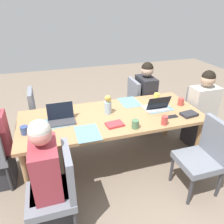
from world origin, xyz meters
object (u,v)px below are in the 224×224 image
object	(u,v)px
person_head_right_left_near	(201,114)
person_far_left_mid	(145,101)
dining_table	(112,120)
coffee_mug_centre_left	(135,124)
chair_near_right_far	(205,154)
book_blue_cover	(115,124)
coffee_mug_near_right	(25,130)
laptop_head_right_left_near	(156,106)
coffee_mug_centre_right	(181,102)
chair_far_right_mid	(42,114)
coffee_mug_far_left	(165,120)
flower_vase	(108,104)
coffee_mug_near_left	(157,97)
book_red_cover	(189,114)
phone_black	(172,117)
laptop_head_left_right_near	(61,118)
chair_far_left_mid	(139,102)
person_near_left_far	(49,183)
chair_head_right_left_near	(201,113)
chair_near_left_far	(58,188)

from	to	relation	value
person_head_right_left_near	person_far_left_mid	xyz separation A→B (m)	(-0.62, 0.67, 0.00)
dining_table	coffee_mug_centre_left	size ratio (longest dim) A/B	23.24
chair_near_right_far	book_blue_cover	xyz separation A→B (m)	(-0.90, 0.52, 0.25)
person_far_left_mid	coffee_mug_near_right	bearing A→B (deg)	-155.78
laptop_head_right_left_near	coffee_mug_centre_right	distance (m)	0.39
chair_far_right_mid	coffee_mug_near_right	distance (m)	0.96
person_head_right_left_near	coffee_mug_far_left	size ratio (longest dim) A/B	11.03
flower_vase	coffee_mug_near_left	distance (m)	0.84
book_red_cover	book_blue_cover	distance (m)	0.98
chair_near_right_far	coffee_mug_centre_right	xyz separation A→B (m)	(0.15, 0.78, 0.29)
coffee_mug_near_right	phone_black	xyz separation A→B (m)	(1.75, -0.13, -0.04)
laptop_head_right_left_near	laptop_head_left_right_near	size ratio (longest dim) A/B	1.00
chair_far_right_mid	coffee_mug_centre_left	distance (m)	1.58
chair_far_left_mid	coffee_mug_centre_right	world-z (taller)	chair_far_left_mid
person_near_left_far	flower_vase	world-z (taller)	person_near_left_far
chair_far_left_mid	chair_near_right_far	size ratio (longest dim) A/B	1.00
chair_head_right_left_near	laptop_head_right_left_near	xyz separation A→B (m)	(-0.86, -0.12, 0.28)
book_red_cover	phone_black	xyz separation A→B (m)	(-0.23, 0.03, -0.01)
laptop_head_right_left_near	phone_black	bearing A→B (deg)	-70.43
dining_table	coffee_mug_far_left	distance (m)	0.67
person_head_right_left_near	phone_black	world-z (taller)	person_head_right_left_near
person_near_left_far	chair_head_right_left_near	bearing A→B (deg)	19.90
book_red_cover	dining_table	bearing A→B (deg)	155.45
coffee_mug_near_left	coffee_mug_centre_right	world-z (taller)	coffee_mug_centre_right
chair_head_right_left_near	chair_far_right_mid	size ratio (longest dim) A/B	1.00
laptop_head_left_right_near	dining_table	bearing A→B (deg)	-3.45
chair_head_right_left_near	flower_vase	world-z (taller)	flower_vase
coffee_mug_near_left	coffee_mug_centre_left	world-z (taller)	same
chair_near_left_far	coffee_mug_near_right	distance (m)	0.77
coffee_mug_near_left	book_blue_cover	distance (m)	0.98
coffee_mug_far_left	laptop_head_right_left_near	bearing A→B (deg)	76.15
dining_table	chair_far_right_mid	world-z (taller)	chair_far_right_mid
book_blue_cover	chair_far_left_mid	bearing A→B (deg)	46.12
chair_far_left_mid	flower_vase	world-z (taller)	flower_vase
chair_head_right_left_near	phone_black	size ratio (longest dim) A/B	6.00
chair_far_right_mid	coffee_mug_centre_right	size ratio (longest dim) A/B	8.85
coffee_mug_far_left	book_red_cover	world-z (taller)	coffee_mug_far_left
person_far_left_mid	book_blue_cover	xyz separation A→B (m)	(-0.84, -0.95, 0.23)
chair_far_right_mid	coffee_mug_centre_left	size ratio (longest dim) A/B	9.04
person_far_left_mid	book_blue_cover	world-z (taller)	person_far_left_mid
book_blue_cover	person_head_right_left_near	bearing A→B (deg)	4.44
coffee_mug_near_left	coffee_mug_centre_left	size ratio (longest dim) A/B	1.00
phone_black	coffee_mug_far_left	bearing A→B (deg)	36.66
chair_far_left_mid	chair_far_right_mid	distance (m)	1.61
person_far_left_mid	book_blue_cover	bearing A→B (deg)	-131.66
coffee_mug_near_left	coffee_mug_far_left	xyz separation A→B (m)	(-0.25, -0.68, 0.00)
laptop_head_left_right_near	chair_far_right_mid	bearing A→B (deg)	108.57
chair_far_left_mid	book_blue_cover	distance (m)	1.29
chair_near_left_far	dining_table	bearing A→B (deg)	45.66
person_head_right_left_near	person_far_left_mid	distance (m)	0.91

